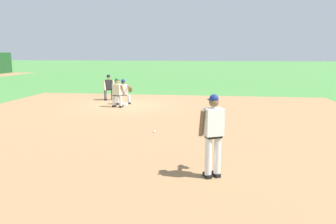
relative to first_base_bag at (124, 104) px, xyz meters
The scene contains 8 objects.
ground_plane 0.04m from the first_base_bag, ahead, with size 160.00×160.00×0.00m, color #47843D.
infield_dirt_patch 5.19m from the first_base_bag, 153.74° to the right, with size 18.00×18.00×0.01m, color #9E754C.
first_base_bag is the anchor object (origin of this frame).
baseball 6.08m from the first_base_bag, 154.63° to the right, with size 0.07×0.07×0.07m, color white.
pitcher 10.40m from the first_base_bag, 153.65° to the right, with size 0.83×0.59×1.86m.
first_baseman 0.74m from the first_base_bag, ahead, with size 0.84×1.00×1.34m.
baserunner 0.98m from the first_base_bag, 166.54° to the left, with size 0.53×0.65×1.46m.
umpire 2.28m from the first_base_bag, 38.03° to the left, with size 0.61×0.67×1.46m.
Camera 1 is at (-16.26, -4.56, 2.76)m, focal length 35.00 mm.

